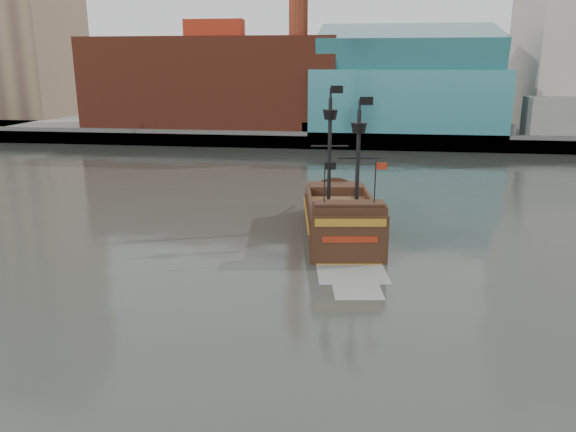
# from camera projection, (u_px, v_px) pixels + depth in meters

# --- Properties ---
(ground) EXTENTS (400.00, 400.00, 0.00)m
(ground) POSITION_uv_depth(u_px,v_px,m) (273.00, 339.00, 27.38)
(ground) COLOR #2B2E28
(ground) RESTS_ON ground
(promenade_far) EXTENTS (220.00, 60.00, 2.00)m
(promenade_far) POSITION_uv_depth(u_px,v_px,m) (347.00, 123.00, 114.97)
(promenade_far) COLOR slate
(promenade_far) RESTS_ON ground
(seawall) EXTENTS (220.00, 1.00, 2.60)m
(seawall) POSITION_uv_depth(u_px,v_px,m) (340.00, 141.00, 86.72)
(seawall) COLOR #4C4C49
(seawall) RESTS_ON ground
(pirate_ship) EXTENTS (7.12, 16.80, 12.18)m
(pirate_ship) POSITION_uv_depth(u_px,v_px,m) (341.00, 223.00, 43.10)
(pirate_ship) COLOR black
(pirate_ship) RESTS_ON ground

